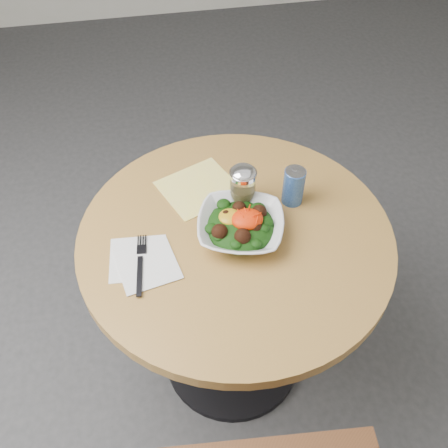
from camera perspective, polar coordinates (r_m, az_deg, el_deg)
name	(u,v)px	position (r m, az deg, el deg)	size (l,w,h in m)	color
ground	(232,357)	(2.04, 0.95, -14.92)	(6.00, 6.00, 0.00)	#323234
table	(234,274)	(1.57, 1.20, -5.70)	(0.90, 0.90, 0.75)	black
cloth_napkin	(199,188)	(1.54, -2.87, 4.15)	(0.22, 0.20, 0.00)	yellow
paper_napkins	(143,262)	(1.37, -9.26, -4.27)	(0.20, 0.20, 0.00)	silver
salad_bowl	(241,226)	(1.39, 1.92, -0.20)	(0.30, 0.30, 0.09)	silver
fork	(140,262)	(1.36, -9.52, -4.36)	(0.04, 0.21, 0.00)	black
spice_shaker	(243,187)	(1.44, 2.14, 4.21)	(0.08, 0.08, 0.14)	silver
beverage_can	(294,186)	(1.48, 7.95, 4.31)	(0.06, 0.06, 0.12)	navy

